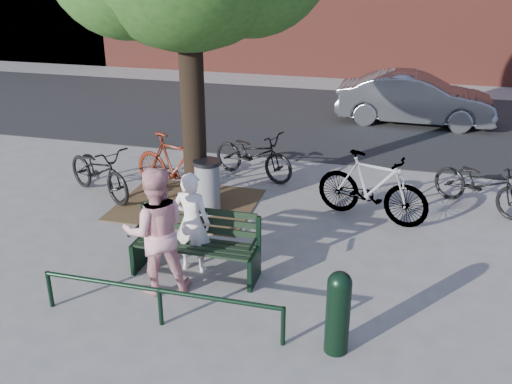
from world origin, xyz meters
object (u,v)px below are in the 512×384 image
(park_bench, at_px, (197,241))
(bicycle_c, at_px, (253,154))
(bollard, at_px, (338,310))
(person_right, at_px, (156,231))
(parked_car, at_px, (415,99))
(person_left, at_px, (192,223))
(litter_bin, at_px, (208,187))

(park_bench, height_order, bicycle_c, park_bench)
(bollard, bearing_deg, person_right, 164.58)
(park_bench, relative_size, bicycle_c, 0.95)
(person_right, xyz_separation_m, bollard, (2.44, -0.67, -0.32))
(bollard, xyz_separation_m, parked_car, (0.73, 9.82, 0.11))
(bollard, height_order, parked_car, parked_car)
(person_left, relative_size, parked_car, 0.37)
(park_bench, xyz_separation_m, person_right, (-0.34, -0.55, 0.38))
(parked_car, bearing_deg, bicycle_c, 149.07)
(park_bench, distance_m, person_right, 0.75)
(person_right, bearing_deg, litter_bin, -113.10)
(bollard, xyz_separation_m, bicycle_c, (-2.31, 4.98, -0.06))
(bollard, bearing_deg, litter_bin, 129.80)
(bollard, relative_size, bicycle_c, 0.55)
(person_left, height_order, litter_bin, person_left)
(person_left, bearing_deg, park_bench, 151.46)
(person_left, height_order, bicycle_c, person_left)
(person_left, xyz_separation_m, parked_car, (2.92, 8.55, -0.08))
(person_left, relative_size, bicycle_c, 0.80)
(park_bench, xyz_separation_m, parked_car, (2.83, 8.60, 0.18))
(park_bench, xyz_separation_m, bicycle_c, (-0.21, 3.76, 0.00))
(person_left, bearing_deg, bollard, 152.96)
(bollard, relative_size, litter_bin, 1.07)
(litter_bin, distance_m, bicycle_c, 1.86)
(person_right, xyz_separation_m, litter_bin, (-0.18, 2.47, -0.38))
(bicycle_c, distance_m, parked_car, 5.73)
(parked_car, bearing_deg, park_bench, 162.97)
(person_right, bearing_deg, person_left, -140.41)
(park_bench, bearing_deg, litter_bin, 105.15)
(park_bench, relative_size, person_right, 1.01)
(person_left, height_order, person_right, person_right)
(litter_bin, bearing_deg, person_left, -76.84)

